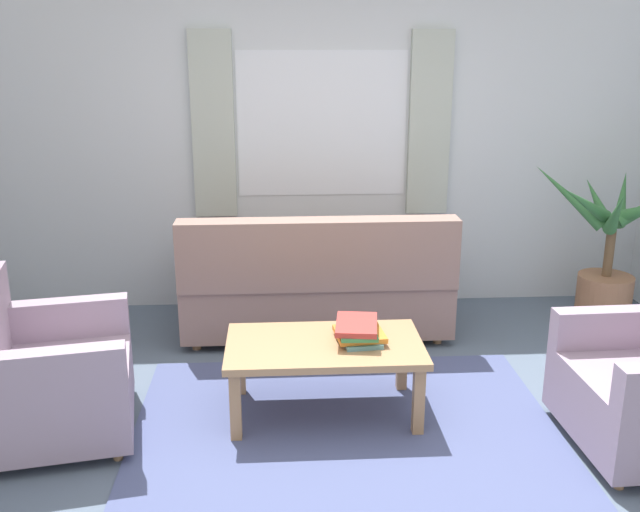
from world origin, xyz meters
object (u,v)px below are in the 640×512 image
object	(u,v)px
armchair_left	(40,375)
book_stack_on_table	(358,331)
couch	(316,286)
coffee_table	(324,352)
potted_plant	(609,260)

from	to	relation	value
armchair_left	book_stack_on_table	size ratio (longest dim) A/B	2.71
couch	coffee_table	distance (m)	1.19
coffee_table	potted_plant	bearing A→B (deg)	30.28
coffee_table	book_stack_on_table	world-z (taller)	book_stack_on_table
potted_plant	book_stack_on_table	bearing A→B (deg)	-147.85
armchair_left	coffee_table	bearing A→B (deg)	-95.00
armchair_left	book_stack_on_table	distance (m)	1.73
couch	coffee_table	bearing A→B (deg)	88.98
armchair_left	coffee_table	world-z (taller)	armchair_left
couch	book_stack_on_table	distance (m)	1.18
book_stack_on_table	potted_plant	world-z (taller)	potted_plant
book_stack_on_table	couch	bearing A→B (deg)	98.33
couch	book_stack_on_table	world-z (taller)	couch
couch	armchair_left	bearing A→B (deg)	40.60
coffee_table	book_stack_on_table	xyz separation A→B (m)	(0.19, 0.02, 0.11)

